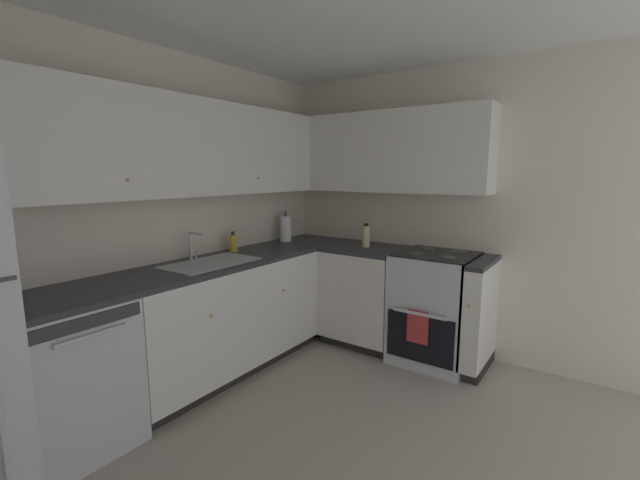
{
  "coord_description": "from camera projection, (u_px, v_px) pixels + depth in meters",
  "views": [
    {
      "loc": [
        -1.71,
        -1.05,
        1.58
      ],
      "look_at": [
        0.96,
        0.83,
        1.05
      ],
      "focal_mm": 23.16,
      "sensor_mm": 36.0,
      "label": 1
    }
  ],
  "objects": [
    {
      "name": "sink",
      "position": [
        211.0,
        269.0,
        3.09
      ],
      "size": [
        0.69,
        0.4,
        0.1
      ],
      "color": "#B7B7BC",
      "rests_on": "countertop_back"
    },
    {
      "name": "oven_range",
      "position": [
        435.0,
        307.0,
        3.48
      ],
      "size": [
        0.68,
        0.62,
        1.06
      ],
      "color": "silver",
      "rests_on": "ground_plane"
    },
    {
      "name": "dishwasher",
      "position": [
        69.0,
        376.0,
        2.34
      ],
      "size": [
        0.6,
        0.63,
        0.88
      ],
      "color": "silver",
      "rests_on": "ground_plane"
    },
    {
      "name": "faucet",
      "position": [
        193.0,
        243.0,
        3.18
      ],
      "size": [
        0.07,
        0.16,
        0.22
      ],
      "color": "silver",
      "rests_on": "countertop_back"
    },
    {
      "name": "paper_towel_roll",
      "position": [
        286.0,
        229.0,
        4.05
      ],
      "size": [
        0.11,
        0.11,
        0.31
      ],
      "color": "white",
      "rests_on": "countertop_back"
    },
    {
      "name": "countertop_back",
      "position": [
        221.0,
        262.0,
        3.2
      ],
      "size": [
        2.91,
        0.6,
        0.03
      ],
      "primitive_type": "cube",
      "color": "#2D2D33",
      "rests_on": "lower_cabinets_back"
    },
    {
      "name": "upper_cabinets_right",
      "position": [
        379.0,
        153.0,
        3.72
      ],
      "size": [
        0.32,
        1.96,
        0.7
      ],
      "color": "silver"
    },
    {
      "name": "wall_right",
      "position": [
        460.0,
        213.0,
        3.56
      ],
      "size": [
        0.05,
        3.46,
        2.47
      ],
      "primitive_type": "cube",
      "color": "beige",
      "rests_on": "ground_plane"
    },
    {
      "name": "lower_cabinets_back",
      "position": [
        223.0,
        318.0,
        3.28
      ],
      "size": [
        1.7,
        0.62,
        0.88
      ],
      "color": "silver",
      "rests_on": "ground_plane"
    },
    {
      "name": "lower_cabinets_right",
      "position": [
        383.0,
        300.0,
        3.74
      ],
      "size": [
        0.62,
        1.44,
        0.88
      ],
      "color": "silver",
      "rests_on": "ground_plane"
    },
    {
      "name": "oil_bottle",
      "position": [
        366.0,
        236.0,
        3.75
      ],
      "size": [
        0.07,
        0.07,
        0.22
      ],
      "color": "beige",
      "rests_on": "countertop_right"
    },
    {
      "name": "ground_plane",
      "position": [
        343.0,
        470.0,
        2.23
      ],
      "size": [
        3.73,
        3.36,
        0.02
      ],
      "primitive_type": "cube",
      "color": "#A89E8E"
    },
    {
      "name": "countertop_right",
      "position": [
        384.0,
        251.0,
        3.66
      ],
      "size": [
        0.6,
        1.44,
        0.03
      ],
      "color": "#2D2D33",
      "rests_on": "lower_cabinets_right"
    },
    {
      "name": "soap_bottle",
      "position": [
        233.0,
        243.0,
        3.53
      ],
      "size": [
        0.07,
        0.07,
        0.17
      ],
      "color": "gold",
      "rests_on": "countertop_back"
    },
    {
      "name": "upper_cabinets_back",
      "position": [
        187.0,
        148.0,
        3.01
      ],
      "size": [
        2.59,
        0.34,
        0.7
      ],
      "color": "silver"
    },
    {
      "name": "wall_back",
      "position": [
        146.0,
        221.0,
        3.0
      ],
      "size": [
        3.83,
        0.05,
        2.47
      ],
      "primitive_type": "cube",
      "color": "beige",
      "rests_on": "ground_plane"
    }
  ]
}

